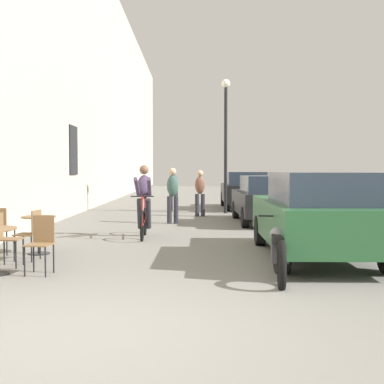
{
  "coord_description": "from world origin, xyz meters",
  "views": [
    {
      "loc": [
        0.95,
        -4.86,
        1.6
      ],
      "look_at": [
        0.88,
        11.27,
        0.88
      ],
      "focal_mm": 46.74,
      "sensor_mm": 36.0,
      "label": 1
    }
  ],
  "objects_px": {
    "pedestrian_mid": "(202,190)",
    "pedestrian_far": "(176,188)",
    "cafe_chair_mid_toward_street": "(33,231)",
    "cyclist_on_bicycle": "(146,203)",
    "cafe_table_mid": "(41,227)",
    "street_lamp": "(228,129)",
    "parked_car_third": "(247,190)",
    "pedestrian_near": "(175,192)",
    "parked_motorcycle": "(282,250)",
    "cafe_chair_near_toward_street": "(43,240)",
    "cafe_chair_mid_toward_wall": "(3,227)",
    "cafe_chair_near_toward_wall": "(7,236)",
    "parked_car_nearest": "(318,214)",
    "parked_car_second": "(268,198)"
  },
  "relations": [
    {
      "from": "street_lamp",
      "to": "pedestrian_mid",
      "type": "bearing_deg",
      "value": -127.55
    },
    {
      "from": "cyclist_on_bicycle",
      "to": "parked_car_nearest",
      "type": "height_order",
      "value": "cyclist_on_bicycle"
    },
    {
      "from": "cafe_chair_near_toward_street",
      "to": "cyclist_on_bicycle",
      "type": "height_order",
      "value": "cyclist_on_bicycle"
    },
    {
      "from": "cafe_chair_mid_toward_wall",
      "to": "pedestrian_near",
      "type": "relative_size",
      "value": 0.54
    },
    {
      "from": "cafe_chair_near_toward_street",
      "to": "pedestrian_far",
      "type": "bearing_deg",
      "value": 82.12
    },
    {
      "from": "street_lamp",
      "to": "parked_car_nearest",
      "type": "xyz_separation_m",
      "value": [
        1.0,
        -9.4,
        -2.3
      ]
    },
    {
      "from": "pedestrian_near",
      "to": "pedestrian_far",
      "type": "relative_size",
      "value": 1.02
    },
    {
      "from": "cafe_chair_near_toward_street",
      "to": "cafe_table_mid",
      "type": "bearing_deg",
      "value": 108.17
    },
    {
      "from": "pedestrian_mid",
      "to": "cafe_table_mid",
      "type": "bearing_deg",
      "value": -112.52
    },
    {
      "from": "cafe_chair_near_toward_wall",
      "to": "cafe_chair_mid_toward_wall",
      "type": "bearing_deg",
      "value": 114.06
    },
    {
      "from": "pedestrian_near",
      "to": "parked_car_second",
      "type": "xyz_separation_m",
      "value": [
        2.78,
        0.15,
        -0.19
      ]
    },
    {
      "from": "cafe_chair_mid_toward_wall",
      "to": "pedestrian_mid",
      "type": "distance_m",
      "value": 8.67
    },
    {
      "from": "cafe_chair_near_toward_wall",
      "to": "parked_motorcycle",
      "type": "relative_size",
      "value": 0.42
    },
    {
      "from": "parked_car_second",
      "to": "parked_motorcycle",
      "type": "xyz_separation_m",
      "value": [
        -0.9,
        -7.54,
        -0.33
      ]
    },
    {
      "from": "street_lamp",
      "to": "parked_car_third",
      "type": "height_order",
      "value": "street_lamp"
    },
    {
      "from": "parked_car_third",
      "to": "parked_motorcycle",
      "type": "distance_m",
      "value": 13.15
    },
    {
      "from": "cafe_chair_mid_toward_street",
      "to": "cyclist_on_bicycle",
      "type": "relative_size",
      "value": 0.51
    },
    {
      "from": "pedestrian_near",
      "to": "cafe_chair_mid_toward_street",
      "type": "bearing_deg",
      "value": -110.45
    },
    {
      "from": "cafe_chair_near_toward_street",
      "to": "pedestrian_near",
      "type": "relative_size",
      "value": 0.54
    },
    {
      "from": "cafe_chair_mid_toward_wall",
      "to": "pedestrian_near",
      "type": "distance_m",
      "value": 6.25
    },
    {
      "from": "cafe_chair_near_toward_wall",
      "to": "parked_motorcycle",
      "type": "height_order",
      "value": "cafe_chair_near_toward_wall"
    },
    {
      "from": "parked_motorcycle",
      "to": "pedestrian_far",
      "type": "bearing_deg",
      "value": 99.7
    },
    {
      "from": "cyclist_on_bicycle",
      "to": "parked_car_second",
      "type": "bearing_deg",
      "value": 43.04
    },
    {
      "from": "parked_car_second",
      "to": "cafe_chair_near_toward_street",
      "type": "bearing_deg",
      "value": -121.73
    },
    {
      "from": "pedestrian_near",
      "to": "street_lamp",
      "type": "relative_size",
      "value": 0.34
    },
    {
      "from": "cafe_chair_near_toward_street",
      "to": "cafe_table_mid",
      "type": "xyz_separation_m",
      "value": [
        -0.59,
        1.8,
        0.0
      ]
    },
    {
      "from": "pedestrian_mid",
      "to": "pedestrian_far",
      "type": "distance_m",
      "value": 2.35
    },
    {
      "from": "parked_car_third",
      "to": "cafe_table_mid",
      "type": "bearing_deg",
      "value": -114.56
    },
    {
      "from": "pedestrian_near",
      "to": "parked_car_third",
      "type": "xyz_separation_m",
      "value": [
        2.74,
        5.72,
        -0.15
      ]
    },
    {
      "from": "pedestrian_mid",
      "to": "parked_car_second",
      "type": "distance_m",
      "value": 2.9
    },
    {
      "from": "pedestrian_mid",
      "to": "pedestrian_far",
      "type": "height_order",
      "value": "pedestrian_far"
    },
    {
      "from": "cyclist_on_bicycle",
      "to": "parked_motorcycle",
      "type": "bearing_deg",
      "value": -60.97
    },
    {
      "from": "cafe_chair_mid_toward_wall",
      "to": "parked_car_third",
      "type": "height_order",
      "value": "parked_car_third"
    },
    {
      "from": "cafe_chair_mid_toward_wall",
      "to": "parked_motorcycle",
      "type": "xyz_separation_m",
      "value": [
        4.91,
        -1.94,
        -0.11
      ]
    },
    {
      "from": "cafe_table_mid",
      "to": "parked_car_second",
      "type": "relative_size",
      "value": 0.18
    },
    {
      "from": "cafe_chair_near_toward_street",
      "to": "parked_motorcycle",
      "type": "relative_size",
      "value": 0.42
    },
    {
      "from": "parked_car_nearest",
      "to": "cafe_chair_near_toward_street",
      "type": "bearing_deg",
      "value": -163.85
    },
    {
      "from": "parked_motorcycle",
      "to": "cafe_chair_near_toward_street",
      "type": "bearing_deg",
      "value": 176.53
    },
    {
      "from": "pedestrian_mid",
      "to": "parked_car_nearest",
      "type": "relative_size",
      "value": 0.36
    },
    {
      "from": "parked_car_third",
      "to": "street_lamp",
      "type": "bearing_deg",
      "value": -113.13
    },
    {
      "from": "pedestrian_far",
      "to": "cafe_table_mid",
      "type": "bearing_deg",
      "value": -102.62
    },
    {
      "from": "pedestrian_near",
      "to": "parked_motorcycle",
      "type": "xyz_separation_m",
      "value": [
        1.88,
        -7.39,
        -0.53
      ]
    },
    {
      "from": "cafe_table_mid",
      "to": "cafe_chair_mid_toward_wall",
      "type": "height_order",
      "value": "cafe_chair_mid_toward_wall"
    },
    {
      "from": "pedestrian_mid",
      "to": "parked_car_second",
      "type": "bearing_deg",
      "value": -48.02
    },
    {
      "from": "pedestrian_far",
      "to": "parked_car_third",
      "type": "distance_m",
      "value": 3.16
    },
    {
      "from": "cafe_chair_near_toward_wall",
      "to": "pedestrian_near",
      "type": "xyz_separation_m",
      "value": [
        2.5,
        6.64,
        0.41
      ]
    },
    {
      "from": "cafe_chair_near_toward_wall",
      "to": "parked_car_third",
      "type": "bearing_deg",
      "value": 67.04
    },
    {
      "from": "cafe_chair_near_toward_street",
      "to": "cafe_table_mid",
      "type": "distance_m",
      "value": 1.89
    },
    {
      "from": "cafe_table_mid",
      "to": "parked_car_nearest",
      "type": "bearing_deg",
      "value": -5.28
    },
    {
      "from": "cafe_table_mid",
      "to": "street_lamp",
      "type": "distance_m",
      "value": 10.17
    }
  ]
}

